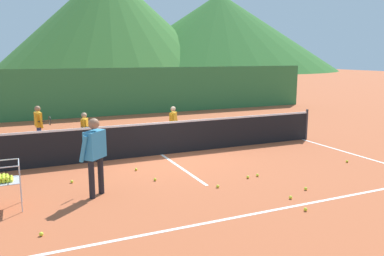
% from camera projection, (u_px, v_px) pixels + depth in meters
% --- Properties ---
extents(ground_plane, '(120.00, 120.00, 0.00)m').
position_uv_depth(ground_plane, '(161.00, 155.00, 11.44)').
color(ground_plane, '#B25633').
extents(line_baseline_near, '(10.40, 0.08, 0.01)m').
position_uv_depth(line_baseline_near, '(250.00, 215.00, 7.11)').
color(line_baseline_near, white).
rests_on(line_baseline_near, ground).
extents(line_baseline_far, '(10.40, 0.08, 0.01)m').
position_uv_depth(line_baseline_far, '(121.00, 127.00, 15.90)').
color(line_baseline_far, white).
rests_on(line_baseline_far, ground).
extents(line_sideline_east, '(0.08, 9.79, 0.01)m').
position_uv_depth(line_sideline_east, '(302.00, 139.00, 13.52)').
color(line_sideline_east, white).
rests_on(line_sideline_east, ground).
extents(line_service_center, '(0.08, 6.10, 0.01)m').
position_uv_depth(line_service_center, '(161.00, 155.00, 11.44)').
color(line_service_center, white).
rests_on(line_service_center, ground).
extents(tennis_net, '(10.78, 0.08, 1.05)m').
position_uv_depth(tennis_net, '(161.00, 138.00, 11.35)').
color(tennis_net, '#333338').
rests_on(tennis_net, ground).
extents(instructor, '(0.62, 0.77, 1.63)m').
position_uv_depth(instructor, '(95.00, 150.00, 7.91)').
color(instructor, black).
rests_on(instructor, ground).
extents(student_0, '(0.48, 0.60, 1.32)m').
position_uv_depth(student_0, '(39.00, 122.00, 12.31)').
color(student_0, navy).
rests_on(student_0, ground).
extents(student_1, '(0.41, 0.66, 1.19)m').
position_uv_depth(student_1, '(85.00, 128.00, 11.73)').
color(student_1, silver).
rests_on(student_1, ground).
extents(student_2, '(0.43, 0.46, 1.23)m').
position_uv_depth(student_2, '(173.00, 121.00, 12.82)').
color(student_2, silver).
rests_on(student_2, ground).
extents(ball_cart, '(0.58, 0.58, 0.90)m').
position_uv_depth(ball_cart, '(3.00, 179.00, 7.26)').
color(ball_cart, '#B7B7BC').
rests_on(ball_cart, ground).
extents(tennis_ball_0, '(0.07, 0.07, 0.07)m').
position_uv_depth(tennis_ball_0, '(347.00, 161.00, 10.59)').
color(tennis_ball_0, yellow).
rests_on(tennis_ball_0, ground).
extents(tennis_ball_1, '(0.07, 0.07, 0.07)m').
position_uv_depth(tennis_ball_1, '(291.00, 197.00, 7.89)').
color(tennis_ball_1, yellow).
rests_on(tennis_ball_1, ground).
extents(tennis_ball_2, '(0.07, 0.07, 0.07)m').
position_uv_depth(tennis_ball_2, '(103.00, 181.00, 8.96)').
color(tennis_ball_2, yellow).
rests_on(tennis_ball_2, ground).
extents(tennis_ball_3, '(0.07, 0.07, 0.07)m').
position_uv_depth(tennis_ball_3, '(72.00, 182.00, 8.88)').
color(tennis_ball_3, yellow).
rests_on(tennis_ball_3, ground).
extents(tennis_ball_4, '(0.07, 0.07, 0.07)m').
position_uv_depth(tennis_ball_4, '(305.00, 209.00, 7.28)').
color(tennis_ball_4, yellow).
rests_on(tennis_ball_4, ground).
extents(tennis_ball_5, '(0.07, 0.07, 0.07)m').
position_uv_depth(tennis_ball_5, '(41.00, 234.00, 6.27)').
color(tennis_ball_5, yellow).
rests_on(tennis_ball_5, ground).
extents(tennis_ball_6, '(0.07, 0.07, 0.07)m').
position_uv_depth(tennis_ball_6, '(218.00, 186.00, 8.56)').
color(tennis_ball_6, yellow).
rests_on(tennis_ball_6, ground).
extents(tennis_ball_7, '(0.07, 0.07, 0.07)m').
position_uv_depth(tennis_ball_7, '(136.00, 169.00, 9.84)').
color(tennis_ball_7, yellow).
rests_on(tennis_ball_7, ground).
extents(tennis_ball_8, '(0.07, 0.07, 0.07)m').
position_uv_depth(tennis_ball_8, '(155.00, 179.00, 9.04)').
color(tennis_ball_8, yellow).
rests_on(tennis_ball_8, ground).
extents(tennis_ball_9, '(0.07, 0.07, 0.07)m').
position_uv_depth(tennis_ball_9, '(248.00, 177.00, 9.22)').
color(tennis_ball_9, yellow).
rests_on(tennis_ball_9, ground).
extents(tennis_ball_10, '(0.07, 0.07, 0.07)m').
position_uv_depth(tennis_ball_10, '(306.00, 189.00, 8.41)').
color(tennis_ball_10, yellow).
rests_on(tennis_ball_10, ground).
extents(tennis_ball_11, '(0.07, 0.07, 0.07)m').
position_uv_depth(tennis_ball_11, '(257.00, 175.00, 9.36)').
color(tennis_ball_11, yellow).
rests_on(tennis_ball_11, ground).
extents(windscreen_fence, '(22.88, 0.08, 2.31)m').
position_uv_depth(windscreen_fence, '(104.00, 92.00, 18.53)').
color(windscreen_fence, '#33753D').
rests_on(windscreen_fence, ground).
extents(hill_0, '(42.17, 42.17, 19.13)m').
position_uv_depth(hill_0, '(109.00, 20.00, 73.47)').
color(hill_0, '#38702D').
rests_on(hill_0, ground).
extents(hill_1, '(47.50, 47.50, 15.38)m').
position_uv_depth(hill_1, '(219.00, 32.00, 80.08)').
color(hill_1, '#2D6628').
rests_on(hill_1, ground).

